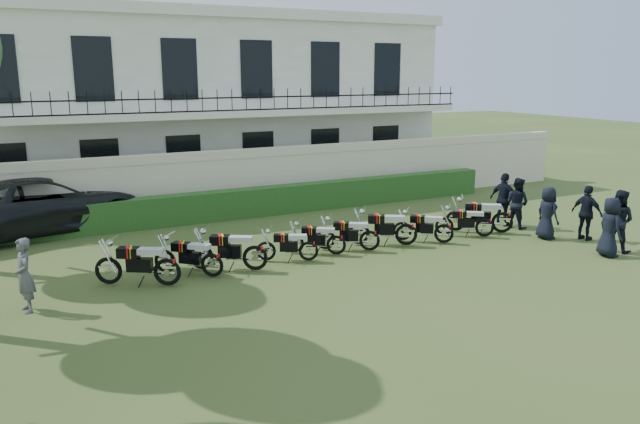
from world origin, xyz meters
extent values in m
plane|color=#334C1E|center=(0.00, 0.00, 0.00)|extent=(100.00, 100.00, 0.00)
cube|color=beige|center=(0.00, 8.00, 1.00)|extent=(30.00, 0.30, 2.00)
cube|color=beige|center=(0.00, 8.00, 2.15)|extent=(30.00, 0.35, 0.30)
cube|color=#194418|center=(1.00, 7.20, 0.50)|extent=(18.00, 0.60, 1.00)
cube|color=white|center=(0.00, 14.00, 3.50)|extent=(20.00, 8.00, 7.00)
cube|color=white|center=(0.00, 14.00, 7.20)|extent=(20.40, 8.40, 0.40)
cube|color=white|center=(0.00, 9.30, 3.50)|extent=(20.00, 1.40, 0.25)
cube|color=black|center=(0.00, 8.65, 4.10)|extent=(20.00, 0.05, 0.05)
cube|color=black|center=(0.00, 8.65, 3.65)|extent=(20.00, 0.05, 0.05)
cube|color=black|center=(-7.50, 10.02, 1.60)|extent=(1.30, 0.12, 2.20)
cube|color=black|center=(-4.50, 10.02, 1.60)|extent=(1.30, 0.12, 2.20)
cube|color=black|center=(-4.50, 10.02, 5.10)|extent=(1.30, 0.12, 2.20)
cube|color=black|center=(-1.50, 10.02, 1.60)|extent=(1.30, 0.12, 2.20)
cube|color=black|center=(-1.50, 10.02, 5.10)|extent=(1.30, 0.12, 2.20)
cube|color=black|center=(1.50, 10.02, 1.60)|extent=(1.30, 0.12, 2.20)
cube|color=black|center=(1.50, 10.02, 5.10)|extent=(1.30, 0.12, 2.20)
cube|color=black|center=(4.50, 10.02, 1.60)|extent=(1.30, 0.12, 2.20)
cube|color=black|center=(4.50, 10.02, 5.10)|extent=(1.30, 0.12, 2.20)
cube|color=black|center=(7.50, 10.02, 1.60)|extent=(1.30, 0.12, 2.20)
cube|color=black|center=(7.50, 10.02, 5.10)|extent=(1.30, 0.12, 2.20)
torus|color=black|center=(-3.74, 0.77, 0.33)|extent=(0.63, 0.43, 0.67)
torus|color=black|center=(-4.97, 1.52, 0.33)|extent=(0.63, 0.43, 0.67)
cube|color=black|center=(-4.31, 1.12, 0.50)|extent=(0.62, 0.49, 0.33)
cube|color=black|center=(-4.52, 1.25, 0.80)|extent=(0.57, 0.50, 0.24)
cube|color=red|center=(-4.52, 1.25, 0.81)|extent=(0.14, 0.31, 0.25)
cube|color=yellow|center=(-4.47, 1.22, 0.81)|extent=(0.11, 0.30, 0.25)
cube|color=#BABABA|center=(-4.05, 0.96, 0.84)|extent=(0.66, 0.54, 0.13)
cylinder|color=silver|center=(-4.83, 1.43, 1.13)|extent=(0.37, 0.58, 0.03)
torus|color=black|center=(-2.72, 0.87, 0.30)|extent=(0.51, 0.47, 0.61)
torus|color=black|center=(-3.68, 1.73, 0.30)|extent=(0.51, 0.47, 0.61)
cube|color=black|center=(-3.16, 1.27, 0.45)|extent=(0.53, 0.50, 0.30)
cube|color=black|center=(-3.33, 1.42, 0.71)|extent=(0.50, 0.49, 0.22)
cube|color=red|center=(-3.33, 1.42, 0.72)|extent=(0.17, 0.28, 0.23)
cube|color=yellow|center=(-3.29, 1.38, 0.72)|extent=(0.15, 0.27, 0.23)
cube|color=#BABABA|center=(-2.96, 1.09, 0.75)|extent=(0.57, 0.54, 0.12)
cylinder|color=silver|center=(-3.57, 1.63, 1.01)|extent=(0.42, 0.46, 0.03)
torus|color=black|center=(-1.46, 0.93, 0.32)|extent=(0.61, 0.43, 0.66)
torus|color=black|center=(-2.66, 1.66, 0.32)|extent=(0.61, 0.43, 0.66)
cube|color=black|center=(-2.01, 1.27, 0.49)|extent=(0.61, 0.48, 0.32)
cube|color=black|center=(-2.23, 1.40, 0.78)|extent=(0.56, 0.49, 0.24)
cube|color=red|center=(-2.23, 1.40, 0.79)|extent=(0.14, 0.30, 0.25)
cube|color=yellow|center=(-2.17, 1.36, 0.79)|extent=(0.11, 0.30, 0.25)
cube|color=#BABABA|center=(-1.76, 1.12, 0.82)|extent=(0.64, 0.53, 0.13)
cylinder|color=silver|center=(-2.52, 1.58, 1.10)|extent=(0.37, 0.57, 0.03)
torus|color=black|center=(0.04, 1.16, 0.26)|extent=(0.51, 0.32, 0.54)
torus|color=black|center=(-0.98, 1.69, 0.26)|extent=(0.51, 0.32, 0.54)
cube|color=black|center=(-0.43, 1.41, 0.40)|extent=(0.50, 0.36, 0.26)
cube|color=black|center=(-0.61, 1.50, 0.63)|extent=(0.46, 0.39, 0.19)
cube|color=red|center=(-0.61, 1.50, 0.64)|extent=(0.10, 0.25, 0.20)
cube|color=yellow|center=(-0.57, 1.47, 0.64)|extent=(0.07, 0.24, 0.20)
cube|color=#BABABA|center=(-0.22, 1.30, 0.67)|extent=(0.53, 0.41, 0.11)
cylinder|color=silver|center=(-0.86, 1.63, 0.90)|extent=(0.27, 0.48, 0.03)
torus|color=black|center=(0.95, 1.25, 0.27)|extent=(0.50, 0.39, 0.56)
torus|color=black|center=(-0.02, 1.93, 0.27)|extent=(0.50, 0.39, 0.56)
cube|color=black|center=(0.51, 1.56, 0.41)|extent=(0.50, 0.42, 0.27)
cube|color=black|center=(0.33, 1.68, 0.66)|extent=(0.47, 0.43, 0.20)
cube|color=red|center=(0.33, 1.68, 0.67)|extent=(0.14, 0.26, 0.21)
cube|color=yellow|center=(0.38, 1.65, 0.67)|extent=(0.11, 0.25, 0.21)
cube|color=#BABABA|center=(0.71, 1.42, 0.69)|extent=(0.54, 0.47, 0.11)
cylinder|color=silver|center=(0.10, 1.85, 0.93)|extent=(0.34, 0.46, 0.03)
torus|color=black|center=(2.02, 1.14, 0.29)|extent=(0.54, 0.41, 0.59)
torus|color=black|center=(0.97, 1.84, 0.29)|extent=(0.54, 0.41, 0.59)
cube|color=black|center=(1.54, 1.46, 0.44)|extent=(0.54, 0.45, 0.29)
cube|color=black|center=(1.35, 1.59, 0.70)|extent=(0.51, 0.46, 0.21)
cube|color=red|center=(1.35, 1.59, 0.71)|extent=(0.14, 0.27, 0.22)
cube|color=yellow|center=(1.40, 1.56, 0.71)|extent=(0.11, 0.27, 0.22)
cube|color=#BABABA|center=(1.76, 1.32, 0.74)|extent=(0.58, 0.49, 0.12)
cylinder|color=silver|center=(1.09, 1.76, 0.99)|extent=(0.35, 0.50, 0.03)
torus|color=black|center=(3.35, 1.13, 0.32)|extent=(0.61, 0.42, 0.65)
torus|color=black|center=(2.17, 1.85, 0.32)|extent=(0.61, 0.42, 0.65)
cube|color=black|center=(2.80, 1.46, 0.48)|extent=(0.60, 0.47, 0.32)
cube|color=black|center=(2.59, 1.59, 0.77)|extent=(0.56, 0.49, 0.24)
cube|color=red|center=(2.59, 1.59, 0.78)|extent=(0.14, 0.30, 0.25)
cube|color=yellow|center=(2.65, 1.56, 0.78)|extent=(0.11, 0.29, 0.25)
cube|color=#BABABA|center=(3.05, 1.31, 0.81)|extent=(0.64, 0.53, 0.13)
cylinder|color=silver|center=(2.30, 1.77, 1.09)|extent=(0.36, 0.56, 0.03)
torus|color=black|center=(4.37, 0.78, 0.29)|extent=(0.49, 0.45, 0.58)
torus|color=black|center=(3.44, 1.59, 0.29)|extent=(0.49, 0.45, 0.58)
cube|color=black|center=(3.94, 1.16, 0.43)|extent=(0.51, 0.47, 0.29)
cube|color=black|center=(3.77, 1.30, 0.69)|extent=(0.49, 0.47, 0.21)
cube|color=red|center=(3.77, 1.30, 0.69)|extent=(0.16, 0.27, 0.22)
cube|color=yellow|center=(3.82, 1.26, 0.69)|extent=(0.14, 0.26, 0.22)
cube|color=#BABABA|center=(4.13, 0.99, 0.72)|extent=(0.54, 0.52, 0.11)
cylinder|color=silver|center=(3.54, 1.50, 0.97)|extent=(0.40, 0.45, 0.03)
torus|color=black|center=(5.98, 0.85, 0.28)|extent=(0.52, 0.40, 0.57)
torus|color=black|center=(4.99, 1.56, 0.28)|extent=(0.52, 0.40, 0.57)
cube|color=black|center=(5.52, 1.18, 0.42)|extent=(0.52, 0.44, 0.28)
cube|color=black|center=(5.35, 1.30, 0.68)|extent=(0.49, 0.45, 0.21)
cube|color=red|center=(5.35, 1.30, 0.69)|extent=(0.14, 0.27, 0.22)
cube|color=yellow|center=(5.39, 1.27, 0.69)|extent=(0.11, 0.26, 0.22)
cube|color=#BABABA|center=(5.73, 1.03, 0.72)|extent=(0.55, 0.49, 0.11)
cylinder|color=silver|center=(5.10, 1.48, 0.96)|extent=(0.35, 0.48, 0.03)
torus|color=black|center=(6.86, 0.87, 0.33)|extent=(0.60, 0.49, 0.67)
torus|color=black|center=(5.72, 1.73, 0.33)|extent=(0.60, 0.49, 0.67)
cube|color=black|center=(6.33, 1.27, 0.50)|extent=(0.61, 0.52, 0.33)
cube|color=black|center=(6.13, 1.42, 0.80)|extent=(0.57, 0.53, 0.24)
cube|color=red|center=(6.13, 1.42, 0.81)|extent=(0.17, 0.31, 0.25)
cube|color=yellow|center=(6.18, 1.38, 0.81)|extent=(0.14, 0.30, 0.25)
cube|color=#BABABA|center=(6.57, 1.09, 0.84)|extent=(0.65, 0.58, 0.13)
cylinder|color=silver|center=(5.85, 1.64, 1.13)|extent=(0.43, 0.55, 0.03)
imported|color=black|center=(-6.65, 8.10, 0.92)|extent=(7.13, 4.49, 1.84)
imported|color=#5B5B60|center=(-7.41, 0.94, 0.81)|extent=(0.48, 0.64, 1.62)
imported|color=black|center=(7.16, -1.92, 0.83)|extent=(0.74, 0.93, 1.67)
imported|color=black|center=(7.81, -1.67, 0.89)|extent=(0.90, 1.03, 1.78)
imported|color=black|center=(8.02, -0.42, 0.84)|extent=(0.57, 1.04, 1.68)
imported|color=black|center=(7.06, 0.22, 0.81)|extent=(0.55, 0.81, 1.61)
imported|color=black|center=(7.24, 1.67, 0.83)|extent=(0.79, 0.93, 1.67)
imported|color=black|center=(7.07, 2.10, 0.88)|extent=(0.67, 1.11, 1.77)
camera|label=1|loc=(-7.55, -13.11, 5.03)|focal=35.00mm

